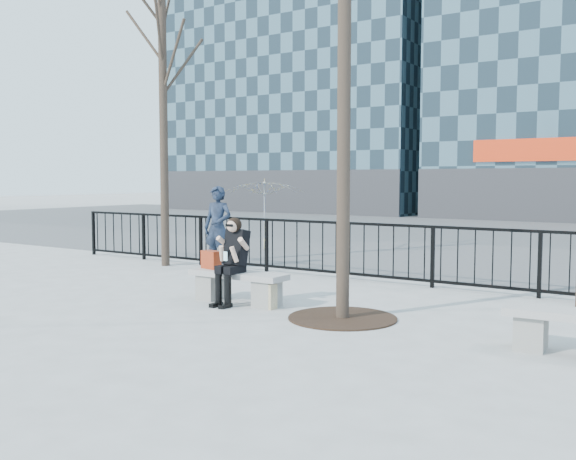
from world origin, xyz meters
The scene contains 12 objects.
ground centered at (0.00, 0.00, 0.00)m, with size 120.00×120.00×0.00m, color gray.
street_surface centered at (0.00, 15.00, 0.00)m, with size 60.00×23.00×0.01m, color #474747.
railing centered at (0.00, 3.00, 0.55)m, with size 14.00×0.06×1.10m.
building_left centered at (-15.00, 27.00, 11.30)m, with size 16.20×10.20×22.60m.
tree_left centered at (-4.00, 2.50, 4.86)m, with size 2.80×2.80×6.50m.
tree_grate centered at (1.90, -0.10, 0.01)m, with size 1.50×1.50×0.02m, color black.
bench_main centered at (0.00, 0.00, 0.30)m, with size 1.65×0.46×0.49m.
seated_woman centered at (0.00, -0.16, 0.67)m, with size 0.50×0.64×1.34m.
handbag centered at (-0.55, 0.02, 0.63)m, with size 0.35×0.16×0.29m, color #982D12.
shopping_bag centered at (0.57, -0.10, 0.19)m, with size 0.40×0.15×0.38m, color beige.
standing_man centered at (-2.74, 2.80, 0.89)m, with size 0.65×0.42×1.77m, color black.
vendor_umbrella centered at (-3.96, 6.18, 0.97)m, with size 2.11×2.15×1.94m, color yellow.
Camera 1 is at (6.09, -7.75, 1.92)m, focal length 40.00 mm.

